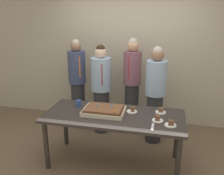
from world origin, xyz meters
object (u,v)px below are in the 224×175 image
party_table (114,121)px  person_serving_front (101,89)px  drink_cup_nearest (79,103)px  person_striped_tie_right (132,84)px  plated_slice_near_left (158,119)px  plated_slice_far_right (171,124)px  person_green_shirt_behind (78,83)px  plated_slice_far_left (161,111)px  plated_slice_near_right (132,110)px  sheet_cake (104,110)px  person_far_right_suit (155,94)px  cake_server_utensil (153,127)px

party_table → person_serving_front: person_serving_front is taller
drink_cup_nearest → person_striped_tie_right: person_striped_tie_right is taller
plated_slice_near_left → plated_slice_far_right: (0.17, -0.10, -0.00)m
plated_slice_near_left → person_green_shirt_behind: person_green_shirt_behind is taller
plated_slice_far_left → person_green_shirt_behind: size_ratio=0.09×
plated_slice_near_right → drink_cup_nearest: drink_cup_nearest is taller
sheet_cake → drink_cup_nearest: (-0.43, 0.16, 0.01)m
sheet_cake → person_green_shirt_behind: (-0.78, 1.02, 0.05)m
plated_slice_far_right → sheet_cake: bearing=168.6°
plated_slice_near_left → plated_slice_far_right: bearing=-31.4°
person_striped_tie_right → plated_slice_near_right: bearing=21.6°
plated_slice_far_right → person_far_right_suit: 0.96m
plated_slice_near_left → person_far_right_suit: 0.83m
drink_cup_nearest → person_serving_front: 0.76m
party_table → person_green_shirt_behind: (-0.92, 1.05, 0.18)m
person_serving_front → person_far_right_suit: 0.97m
plated_slice_near_left → cake_server_utensil: size_ratio=0.75×
plated_slice_near_left → person_striped_tie_right: 1.26m
drink_cup_nearest → person_far_right_suit: person_far_right_suit is taller
person_green_shirt_behind → person_striped_tie_right: (1.02, 0.04, 0.03)m
person_striped_tie_right → plated_slice_far_left: bearing=45.2°
sheet_cake → plated_slice_far_left: sheet_cake is taller
person_far_right_suit → person_green_shirt_behind: bearing=-58.8°
drink_cup_nearest → cake_server_utensil: size_ratio=0.50×
plated_slice_far_right → drink_cup_nearest: size_ratio=1.50×
plated_slice_near_right → plated_slice_far_right: plated_slice_near_right is taller
plated_slice_near_left → sheet_cake: bearing=173.7°
plated_slice_far_right → party_table: bearing=168.4°
person_striped_tie_right → sheet_cake: bearing=0.0°
person_far_right_suit → plated_slice_near_right: bearing=17.0°
plated_slice_far_right → cake_server_utensil: size_ratio=0.75×
party_table → person_far_right_suit: 0.95m
party_table → person_striped_tie_right: (0.09, 1.09, 0.22)m
plated_slice_near_right → person_serving_front: person_serving_front is taller
cake_server_utensil → person_striped_tie_right: bearing=109.0°
plated_slice_near_right → party_table: bearing=-146.2°
drink_cup_nearest → person_green_shirt_behind: bearing=111.6°
person_striped_tie_right → person_far_right_suit: 0.54m
plated_slice_far_left → person_striped_tie_right: 1.02m
plated_slice_near_left → person_far_right_suit: size_ratio=0.09×
plated_slice_near_left → plated_slice_far_right: same height
sheet_cake → cake_server_utensil: bearing=-21.8°
sheet_cake → drink_cup_nearest: bearing=160.2°
plated_slice_far_left → drink_cup_nearest: size_ratio=1.50×
plated_slice_near_right → sheet_cake: bearing=-161.2°
plated_slice_far_left → drink_cup_nearest: drink_cup_nearest is taller
sheet_cake → plated_slice_near_right: size_ratio=3.85×
plated_slice_far_right → person_striped_tie_right: size_ratio=0.09×
sheet_cake → plated_slice_near_left: size_ratio=3.85×
person_green_shirt_behind → person_far_right_suit: 1.48m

